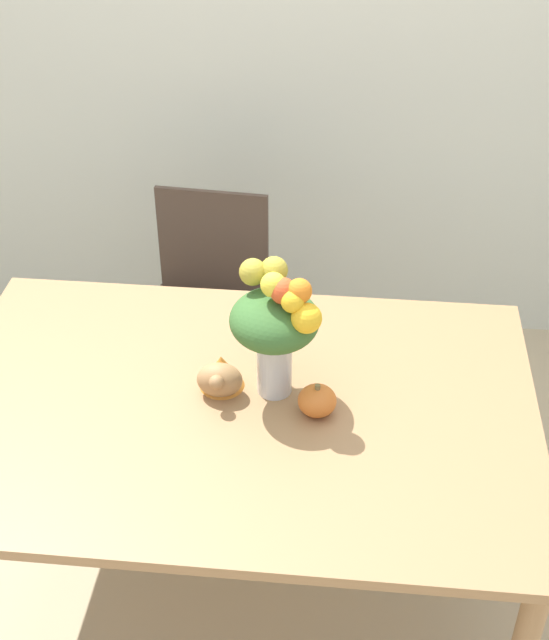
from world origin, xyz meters
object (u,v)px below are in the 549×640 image
object	(u,v)px
flower_vase	(276,323)
pumpkin	(317,401)
turkey_figurine	(221,375)
dining_chair_near_window	(207,310)

from	to	relation	value
flower_vase	pumpkin	bearing A→B (deg)	-34.39
pumpkin	flower_vase	bearing A→B (deg)	145.61
flower_vase	turkey_figurine	world-z (taller)	flower_vase
pumpkin	dining_chair_near_window	distance (m)	1.03
pumpkin	dining_chair_near_window	bearing A→B (deg)	116.94
turkey_figurine	dining_chair_near_window	distance (m)	0.89
flower_vase	dining_chair_near_window	size ratio (longest dim) A/B	0.43
dining_chair_near_window	flower_vase	bearing A→B (deg)	-63.22
pumpkin	turkey_figurine	bearing A→B (deg)	165.49
flower_vase	pumpkin	world-z (taller)	flower_vase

